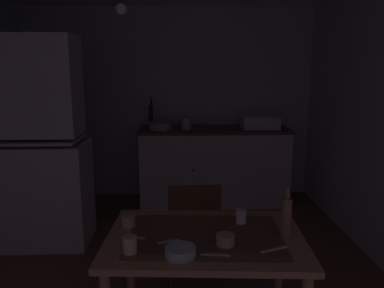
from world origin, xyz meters
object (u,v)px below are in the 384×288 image
at_px(dining_table, 205,250).
at_px(glass_bottle, 286,216).
at_px(mixing_bowl_counter, 160,126).
at_px(sink_basin, 260,122).
at_px(hutch_cabinet, 31,150).
at_px(mug_tall, 241,216).
at_px(chair_far_side, 193,232).
at_px(hand_pump, 151,115).
at_px(serving_bowl_wide, 180,252).

height_order(dining_table, glass_bottle, glass_bottle).
bearing_deg(dining_table, mixing_bowl_counter, 98.04).
bearing_deg(sink_basin, dining_table, -108.61).
relative_size(hutch_cabinet, mug_tall, 22.16).
height_order(hutch_cabinet, chair_far_side, hutch_cabinet).
bearing_deg(glass_bottle, sink_basin, 81.28).
xyz_separation_m(hand_pump, mixing_bowl_counter, (0.12, -0.10, -0.12)).
relative_size(dining_table, serving_bowl_wide, 7.39).
bearing_deg(mug_tall, dining_table, -143.44).
height_order(sink_basin, chair_far_side, sink_basin).
height_order(mug_tall, glass_bottle, glass_bottle).
xyz_separation_m(hutch_cabinet, mug_tall, (1.76, -1.32, -0.15)).
relative_size(dining_table, chair_far_side, 1.38).
distance_m(hand_pump, serving_bowl_wide, 2.88).
relative_size(chair_far_side, mug_tall, 9.74).
height_order(serving_bowl_wide, glass_bottle, glass_bottle).
distance_m(sink_basin, dining_table, 2.72).
height_order(mixing_bowl_counter, serving_bowl_wide, mixing_bowl_counter).
distance_m(hand_pump, glass_bottle, 2.79).
xyz_separation_m(hand_pump, serving_bowl_wide, (0.32, -2.84, -0.36)).
relative_size(hand_pump, mug_tall, 4.41).
relative_size(mixing_bowl_counter, dining_table, 0.23).
height_order(serving_bowl_wide, mug_tall, mug_tall).
bearing_deg(dining_table, sink_basin, 71.39).
bearing_deg(dining_table, serving_bowl_wide, -121.28).
height_order(mixing_bowl_counter, dining_table, mixing_bowl_counter).
height_order(hutch_cabinet, mixing_bowl_counter, hutch_cabinet).
relative_size(sink_basin, chair_far_side, 0.51).
distance_m(serving_bowl_wide, glass_bottle, 0.66).
xyz_separation_m(sink_basin, serving_bowl_wide, (-1.01, -2.79, -0.27)).
height_order(hand_pump, serving_bowl_wide, hand_pump).
bearing_deg(glass_bottle, mug_tall, 139.21).
height_order(chair_far_side, mug_tall, chair_far_side).
bearing_deg(dining_table, glass_bottle, -2.44).
distance_m(mixing_bowl_counter, mug_tall, 2.41).
height_order(hutch_cabinet, glass_bottle, hutch_cabinet).
distance_m(mixing_bowl_counter, glass_bottle, 2.65).
xyz_separation_m(mixing_bowl_counter, mug_tall, (0.59, -2.32, -0.22)).
bearing_deg(serving_bowl_wide, glass_bottle, 19.98).
xyz_separation_m(sink_basin, mixing_bowl_counter, (-1.21, -0.05, -0.03)).
height_order(hand_pump, glass_bottle, hand_pump).
relative_size(hutch_cabinet, glass_bottle, 6.68).
xyz_separation_m(mixing_bowl_counter, chair_far_side, (0.31, -1.87, -0.52)).
bearing_deg(serving_bowl_wide, mug_tall, 47.40).
xyz_separation_m(hutch_cabinet, hand_pump, (1.06, 1.10, 0.19)).
bearing_deg(mixing_bowl_counter, mug_tall, -75.75).
relative_size(mixing_bowl_counter, glass_bottle, 0.93).
bearing_deg(mixing_bowl_counter, hand_pump, 140.48).
relative_size(sink_basin, serving_bowl_wide, 2.74).
relative_size(hutch_cabinet, hand_pump, 5.03).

